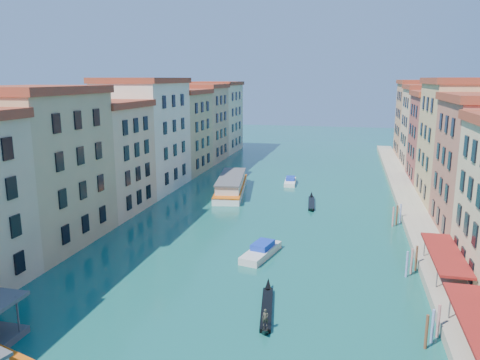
% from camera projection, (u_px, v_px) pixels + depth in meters
% --- Properties ---
extents(left_bank_palazzos, '(12.80, 128.40, 21.00)m').
position_uv_depth(left_bank_palazzos, '(130.00, 143.00, 82.57)').
color(left_bank_palazzos, beige).
rests_on(left_bank_palazzos, ground).
extents(right_bank_palazzos, '(12.80, 128.40, 21.00)m').
position_uv_depth(right_bank_palazzos, '(473.00, 154.00, 70.27)').
color(right_bank_palazzos, '#9D3C33').
rests_on(right_bank_palazzos, ground).
extents(quay, '(4.00, 140.00, 1.00)m').
position_uv_depth(quay, '(412.00, 210.00, 74.04)').
color(quay, gray).
rests_on(quay, ground).
extents(mooring_poles_right, '(1.44, 54.24, 3.20)m').
position_uv_depth(mooring_poles_right, '(427.00, 311.00, 40.10)').
color(mooring_poles_right, '#502F1B').
rests_on(mooring_poles_right, ground).
extents(vaporetto_far, '(7.75, 20.88, 3.04)m').
position_uv_depth(vaporetto_far, '(231.00, 185.00, 87.54)').
color(vaporetto_far, white).
rests_on(vaporetto_far, ground).
extents(gondola_fore, '(2.28, 10.47, 2.09)m').
position_uv_depth(gondola_fore, '(267.00, 307.00, 42.85)').
color(gondola_fore, black).
rests_on(gondola_fore, ground).
extents(gondola_far, '(1.70, 10.81, 1.53)m').
position_uv_depth(gondola_far, '(311.00, 202.00, 79.17)').
color(gondola_far, black).
rests_on(gondola_far, ground).
extents(motorboat_mid, '(4.01, 7.84, 1.55)m').
position_uv_depth(motorboat_mid, '(261.00, 251.00, 56.13)').
color(motorboat_mid, silver).
rests_on(motorboat_mid, ground).
extents(motorboat_far, '(2.57, 6.76, 1.37)m').
position_uv_depth(motorboat_far, '(290.00, 181.00, 94.35)').
color(motorboat_far, white).
rests_on(motorboat_far, ground).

